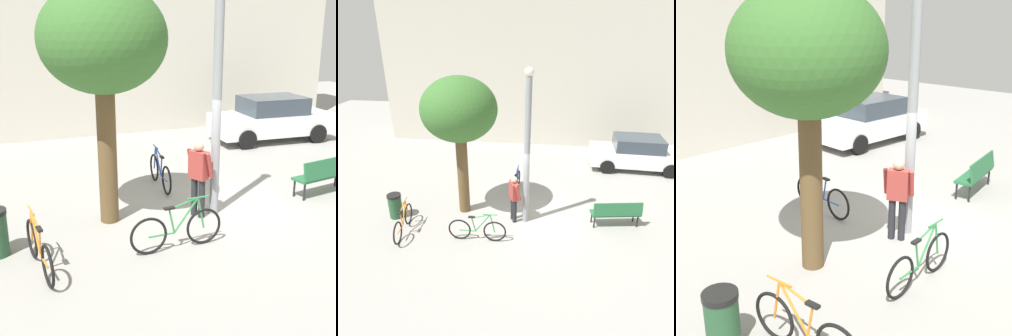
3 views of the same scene
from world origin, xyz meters
The scene contains 9 objects.
ground_plane centered at (0.00, 0.00, 0.00)m, with size 36.00×36.00×0.00m, color gray.
lamppost centered at (-0.19, -0.16, 2.68)m, with size 0.28×0.28×5.08m.
person_by_lamppost centered at (-0.59, -0.20, 0.97)m, with size 0.47×0.63×1.67m.
park_bench centered at (2.80, -0.10, 0.55)m, with size 1.66×0.72×0.92m.
plaza_tree centered at (-2.42, 0.25, 3.64)m, with size 2.47×2.47×4.77m.
bicycle_green centered at (-1.58, -1.45, 0.38)m, with size 1.81×0.09×0.97m.
bicycle_orange centered at (-4.03, -1.34, 0.38)m, with size 0.26×1.80×0.97m.
bicycle_blue centered at (-0.70, 1.83, 0.38)m, with size 0.17×1.81×0.97m.
parked_car_white centered at (4.62, 4.97, 0.77)m, with size 4.29×2.00×1.55m.
Camera 1 is at (-4.56, -8.62, 4.02)m, focal length 49.72 mm.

